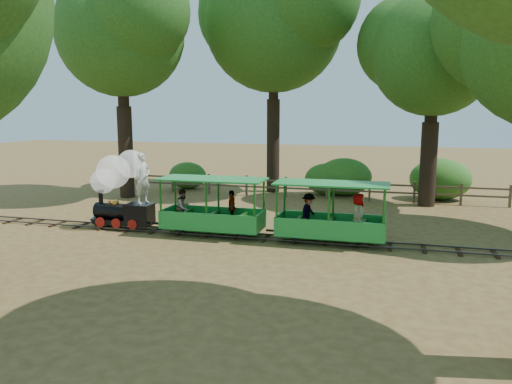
% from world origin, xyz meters
% --- Properties ---
extents(ground, '(90.00, 90.00, 0.00)m').
position_xyz_m(ground, '(0.00, 0.00, 0.00)').
color(ground, olive).
rests_on(ground, ground).
extents(track, '(22.00, 1.00, 0.10)m').
position_xyz_m(track, '(0.00, 0.00, 0.07)').
color(track, '#3F3D3A').
rests_on(track, ground).
extents(locomotive, '(2.52, 1.19, 2.89)m').
position_xyz_m(locomotive, '(-5.38, 0.08, 1.65)').
color(locomotive, black).
rests_on(locomotive, ground).
extents(carriage_front, '(3.58, 1.46, 1.86)m').
position_xyz_m(carriage_front, '(-1.95, -0.03, 0.79)').
color(carriage_front, green).
rests_on(carriage_front, track).
extents(carriage_rear, '(3.58, 1.46, 1.86)m').
position_xyz_m(carriage_rear, '(2.14, -0.01, 0.82)').
color(carriage_rear, green).
rests_on(carriage_rear, track).
extents(oak_nw, '(7.45, 6.55, 10.78)m').
position_xyz_m(oak_nw, '(-8.53, 6.08, 8.08)').
color(oak_nw, '#2D2116').
rests_on(oak_nw, ground).
extents(oak_nc, '(8.63, 7.59, 11.97)m').
position_xyz_m(oak_nc, '(-2.03, 9.59, 8.86)').
color(oak_nc, '#2D2116').
rests_on(oak_nc, ground).
extents(oak_ne, '(6.68, 5.88, 9.29)m').
position_xyz_m(oak_ne, '(5.47, 7.57, 6.86)').
color(oak_ne, '#2D2116').
rests_on(oak_ne, ground).
extents(fence, '(18.10, 0.10, 1.00)m').
position_xyz_m(fence, '(0.00, 8.00, 0.58)').
color(fence, brown).
rests_on(fence, ground).
extents(shrub_west, '(2.07, 1.59, 1.43)m').
position_xyz_m(shrub_west, '(-6.71, 9.30, 0.72)').
color(shrub_west, '#2D6B1E').
rests_on(shrub_west, ground).
extents(shrub_mid_w, '(2.70, 2.08, 1.87)m').
position_xyz_m(shrub_mid_w, '(1.70, 9.30, 0.93)').
color(shrub_mid_w, '#2D6B1E').
rests_on(shrub_mid_w, ground).
extents(shrub_mid_e, '(2.28, 1.76, 1.58)m').
position_xyz_m(shrub_mid_e, '(0.86, 9.30, 0.79)').
color(shrub_mid_e, '#2D6B1E').
rests_on(shrub_mid_e, ground).
extents(shrub_east, '(2.83, 2.18, 1.96)m').
position_xyz_m(shrub_east, '(6.21, 9.30, 0.98)').
color(shrub_east, '#2D6B1E').
rests_on(shrub_east, ground).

